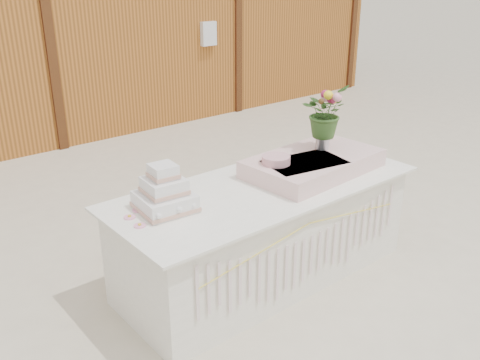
% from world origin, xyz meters
% --- Properties ---
extents(ground, '(80.00, 80.00, 0.00)m').
position_xyz_m(ground, '(0.00, 0.00, 0.00)').
color(ground, beige).
rests_on(ground, ground).
extents(cake_table, '(2.40, 1.00, 0.77)m').
position_xyz_m(cake_table, '(0.00, -0.00, 0.39)').
color(cake_table, white).
rests_on(cake_table, ground).
extents(wedding_cake, '(0.39, 0.39, 0.32)m').
position_xyz_m(wedding_cake, '(-0.80, 0.12, 0.88)').
color(wedding_cake, white).
rests_on(wedding_cake, cake_table).
extents(pink_cake_stand, '(0.27, 0.27, 0.20)m').
position_xyz_m(pink_cake_stand, '(0.13, 0.03, 0.88)').
color(pink_cake_stand, white).
rests_on(pink_cake_stand, cake_table).
extents(satin_runner, '(1.12, 0.69, 0.14)m').
position_xyz_m(satin_runner, '(0.48, -0.02, 0.84)').
color(satin_runner, beige).
rests_on(satin_runner, cake_table).
extents(flower_vase, '(0.11, 0.11, 0.15)m').
position_xyz_m(flower_vase, '(0.65, 0.05, 0.98)').
color(flower_vase, silver).
rests_on(flower_vase, satin_runner).
extents(bouquet, '(0.46, 0.43, 0.41)m').
position_xyz_m(bouquet, '(0.65, 0.05, 1.26)').
color(bouquet, '#355B24').
rests_on(bouquet, flower_vase).
extents(loose_flowers, '(0.19, 0.39, 0.02)m').
position_xyz_m(loose_flowers, '(-1.01, 0.14, 0.78)').
color(loose_flowers, pink).
rests_on(loose_flowers, cake_table).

